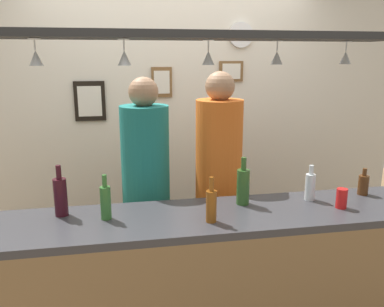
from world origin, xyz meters
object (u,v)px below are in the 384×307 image
(bottle_wine_dark_red, at_px, (61,196))
(bottle_soda_clear, at_px, (310,186))
(person_middle_orange_shirt, at_px, (219,168))
(drink_can, at_px, (342,198))
(bottle_beer_brown_stubby, at_px, (363,184))
(person_left_teal_shirt, at_px, (146,175))
(bottle_champagne_green, at_px, (243,186))
(wall_clock, at_px, (241,35))
(picture_frame_crest, at_px, (162,82))
(bottle_beer_green_import, at_px, (106,202))
(picture_frame_caricature, at_px, (90,101))
(bottle_beer_amber_tall, at_px, (211,205))
(picture_frame_upper_small, at_px, (231,71))

(bottle_wine_dark_red, xyz_separation_m, bottle_soda_clear, (1.53, -0.02, -0.03))
(person_middle_orange_shirt, height_order, drink_can, person_middle_orange_shirt)
(bottle_wine_dark_red, relative_size, bottle_beer_brown_stubby, 1.67)
(person_middle_orange_shirt, bearing_deg, bottle_wine_dark_red, -155.91)
(person_left_teal_shirt, xyz_separation_m, bottle_champagne_green, (0.57, -0.49, 0.04))
(bottle_champagne_green, relative_size, bottle_beer_brown_stubby, 1.67)
(bottle_beer_brown_stubby, height_order, wall_clock, wall_clock)
(bottle_beer_brown_stubby, bearing_deg, person_left_teal_shirt, 161.79)
(bottle_soda_clear, relative_size, picture_frame_crest, 0.88)
(person_left_teal_shirt, relative_size, wall_clock, 7.94)
(bottle_beer_green_import, bearing_deg, bottle_soda_clear, 3.46)
(bottle_beer_brown_stubby, relative_size, wall_clock, 0.82)
(bottle_wine_dark_red, bearing_deg, bottle_beer_brown_stubby, 0.25)
(bottle_beer_green_import, xyz_separation_m, wall_clock, (1.19, 1.36, 0.98))
(bottle_soda_clear, bearing_deg, person_left_teal_shirt, 153.90)
(person_left_teal_shirt, xyz_separation_m, picture_frame_caricature, (-0.41, 0.80, 0.45))
(bottle_beer_green_import, bearing_deg, picture_frame_crest, 70.80)
(person_left_teal_shirt, distance_m, bottle_beer_green_import, 0.63)
(person_middle_orange_shirt, distance_m, bottle_beer_amber_tall, 0.75)
(person_left_teal_shirt, relative_size, bottle_soda_clear, 7.60)
(bottle_wine_dark_red, bearing_deg, drink_can, -6.52)
(drink_can, bearing_deg, person_middle_orange_shirt, 132.24)
(bottle_soda_clear, relative_size, drink_can, 1.89)
(drink_can, bearing_deg, person_left_teal_shirt, 149.79)
(bottle_champagne_green, height_order, drink_can, bottle_champagne_green)
(bottle_beer_amber_tall, bearing_deg, bottle_champagne_green, 42.23)
(bottle_wine_dark_red, distance_m, picture_frame_upper_small, 1.97)
(drink_can, bearing_deg, bottle_soda_clear, 126.86)
(bottle_champagne_green, bearing_deg, bottle_beer_amber_tall, -137.77)
(person_left_teal_shirt, bearing_deg, bottle_beer_amber_tall, -66.63)
(bottle_beer_brown_stubby, relative_size, picture_frame_caricature, 0.53)
(bottle_wine_dark_red, bearing_deg, picture_frame_crest, 60.00)
(person_left_teal_shirt, distance_m, picture_frame_upper_small, 1.35)
(bottle_champagne_green, distance_m, bottle_wine_dark_red, 1.09)
(bottle_champagne_green, xyz_separation_m, drink_can, (0.57, -0.17, -0.06))
(bottle_beer_amber_tall, bearing_deg, bottle_soda_clear, 17.75)
(person_middle_orange_shirt, relative_size, bottle_beer_green_import, 6.85)
(person_middle_orange_shirt, distance_m, picture_frame_caricature, 1.31)
(bottle_wine_dark_red, bearing_deg, person_middle_orange_shirt, 24.09)
(bottle_wine_dark_red, distance_m, bottle_beer_brown_stubby, 1.93)
(bottle_wine_dark_red, distance_m, picture_frame_caricature, 1.33)
(person_left_teal_shirt, distance_m, picture_frame_caricature, 1.00)
(bottle_beer_amber_tall, distance_m, bottle_beer_green_import, 0.59)
(bottle_beer_brown_stubby, bearing_deg, bottle_soda_clear, -175.44)
(bottle_wine_dark_red, distance_m, wall_clock, 2.15)
(person_middle_orange_shirt, bearing_deg, picture_frame_caricature, 139.97)
(bottle_wine_dark_red, bearing_deg, picture_frame_caricature, 85.12)
(bottle_beer_green_import, xyz_separation_m, picture_frame_upper_small, (1.11, 1.37, 0.66))
(wall_clock, bearing_deg, picture_frame_caricature, 179.73)
(bottle_beer_green_import, xyz_separation_m, picture_frame_caricature, (-0.15, 1.37, 0.42))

